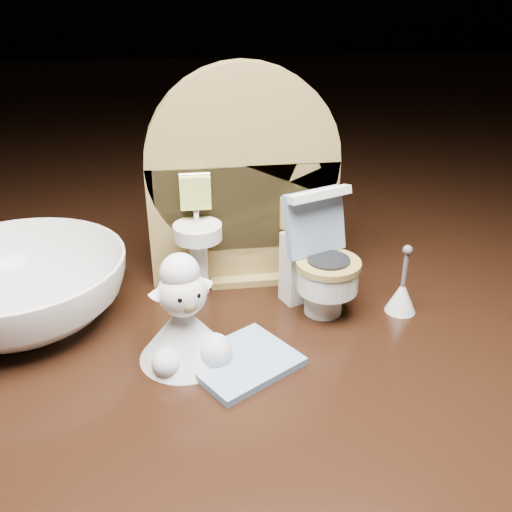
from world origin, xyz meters
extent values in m
cube|color=black|center=(0.00, 0.00, -0.05)|extent=(2.50, 2.50, 0.10)
cube|color=olive|center=(0.00, 0.07, 0.04)|extent=(0.13, 0.02, 0.09)
cylinder|color=olive|center=(0.00, 0.07, 0.09)|extent=(0.13, 0.02, 0.13)
cube|color=olive|center=(0.00, 0.07, 0.00)|extent=(0.05, 0.04, 0.01)
cylinder|color=white|center=(-0.03, 0.05, 0.02)|extent=(0.01, 0.01, 0.04)
cylinder|color=white|center=(-0.03, 0.04, 0.05)|extent=(0.03, 0.03, 0.01)
cylinder|color=silver|center=(-0.03, 0.05, 0.06)|extent=(0.00, 0.00, 0.01)
cube|color=#BFD85C|center=(-0.03, 0.05, 0.07)|extent=(0.02, 0.01, 0.02)
cube|color=olive|center=(0.04, 0.06, 0.05)|extent=(0.02, 0.01, 0.02)
cylinder|color=beige|center=(0.04, 0.05, 0.05)|extent=(0.02, 0.02, 0.02)
cylinder|color=white|center=(0.04, 0.01, 0.01)|extent=(0.02, 0.02, 0.02)
cylinder|color=white|center=(0.05, 0.01, 0.03)|extent=(0.04, 0.04, 0.02)
cylinder|color=olive|center=(0.05, 0.01, 0.04)|extent=(0.04, 0.04, 0.00)
cube|color=white|center=(0.04, 0.03, 0.02)|extent=(0.04, 0.03, 0.05)
cube|color=#7994B8|center=(0.04, 0.02, 0.06)|extent=(0.04, 0.03, 0.04)
cube|color=white|center=(0.04, 0.02, 0.08)|extent=(0.04, 0.02, 0.01)
cylinder|color=#B1D34C|center=(0.05, 0.03, 0.06)|extent=(0.01, 0.01, 0.01)
cube|color=#7994B8|center=(-0.01, -0.04, 0.00)|extent=(0.07, 0.07, 0.00)
cone|color=white|center=(0.10, 0.00, 0.01)|extent=(0.02, 0.02, 0.02)
cylinder|color=#59595B|center=(0.10, 0.00, 0.03)|extent=(0.00, 0.00, 0.03)
sphere|color=#59595B|center=(0.10, 0.00, 0.04)|extent=(0.01, 0.01, 0.01)
cone|color=silver|center=(-0.05, -0.03, 0.02)|extent=(0.05, 0.05, 0.03)
sphere|color=silver|center=(-0.03, -0.04, 0.01)|extent=(0.02, 0.02, 0.02)
sphere|color=silver|center=(-0.06, -0.04, 0.01)|extent=(0.02, 0.02, 0.02)
sphere|color=white|center=(-0.05, -0.03, 0.04)|extent=(0.03, 0.03, 0.03)
sphere|color=#987E53|center=(-0.04, -0.04, 0.04)|extent=(0.01, 0.01, 0.01)
sphere|color=silver|center=(-0.05, -0.03, 0.05)|extent=(0.02, 0.02, 0.02)
cone|color=white|center=(-0.06, -0.03, 0.05)|extent=(0.01, 0.01, 0.01)
cone|color=white|center=(-0.03, -0.02, 0.05)|extent=(0.01, 0.01, 0.01)
sphere|color=black|center=(-0.05, -0.04, 0.05)|extent=(0.00, 0.00, 0.00)
sphere|color=black|center=(-0.04, -0.04, 0.05)|extent=(0.00, 0.00, 0.00)
imported|color=white|center=(-0.15, 0.03, 0.02)|extent=(0.17, 0.17, 0.04)
camera|label=1|loc=(-0.04, -0.30, 0.20)|focal=40.00mm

